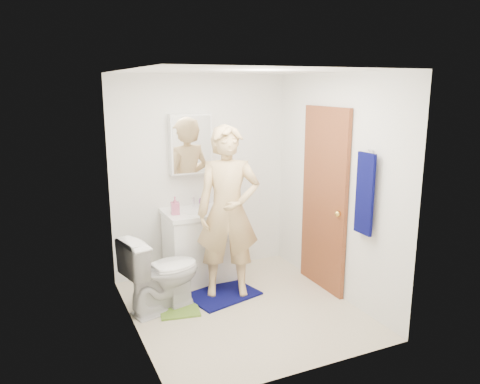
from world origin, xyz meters
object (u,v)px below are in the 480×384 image
object	(u,v)px
medicine_cabinet	(190,144)
vanity_cabinet	(199,247)
toilet	(162,272)
man	(228,212)
toothbrush_cup	(204,203)
towel	(365,194)
soap_dispenser	(175,205)

from	to	relation	value
medicine_cabinet	vanity_cabinet	bearing A→B (deg)	-90.00
toilet	man	distance (m)	0.93
medicine_cabinet	toilet	distance (m)	1.56
vanity_cabinet	medicine_cabinet	xyz separation A→B (m)	(0.00, 0.22, 1.20)
toothbrush_cup	man	distance (m)	0.67
towel	man	xyz separation A→B (m)	(-1.03, 0.95, -0.30)
towel	soap_dispenser	xyz separation A→B (m)	(-1.47, 1.44, -0.30)
medicine_cabinet	toilet	world-z (taller)	medicine_cabinet
toothbrush_cup	towel	bearing A→B (deg)	-56.93
toilet	soap_dispenser	world-z (taller)	soap_dispenser
vanity_cabinet	toilet	world-z (taller)	toilet
medicine_cabinet	man	world-z (taller)	medicine_cabinet
toilet	soap_dispenser	size ratio (longest dim) A/B	3.96
soap_dispenser	toothbrush_cup	world-z (taller)	soap_dispenser
medicine_cabinet	toilet	xyz separation A→B (m)	(-0.60, -0.80, -1.19)
toilet	soap_dispenser	xyz separation A→B (m)	(0.31, 0.53, 0.55)
soap_dispenser	man	world-z (taller)	man
toothbrush_cup	man	xyz separation A→B (m)	(0.03, -0.67, 0.05)
vanity_cabinet	toothbrush_cup	size ratio (longest dim) A/B	6.35
vanity_cabinet	toothbrush_cup	bearing A→B (deg)	47.49
toilet	medicine_cabinet	bearing A→B (deg)	-51.23
towel	toilet	xyz separation A→B (m)	(-1.78, 0.91, -0.84)
toilet	toothbrush_cup	distance (m)	1.13
soap_dispenser	toothbrush_cup	bearing A→B (deg)	23.92
toilet	vanity_cabinet	bearing A→B (deg)	-60.54
toilet	man	xyz separation A→B (m)	(0.75, 0.04, 0.54)
soap_dispenser	toothbrush_cup	size ratio (longest dim) A/B	1.63
man	toilet	bearing A→B (deg)	-156.92
towel	man	distance (m)	1.43
vanity_cabinet	towel	world-z (taller)	towel
vanity_cabinet	toothbrush_cup	distance (m)	0.53
vanity_cabinet	man	world-z (taller)	man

